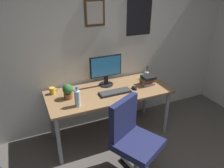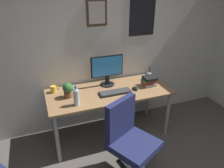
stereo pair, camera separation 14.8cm
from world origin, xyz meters
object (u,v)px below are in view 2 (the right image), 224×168
(potted_plant, at_px, (68,90))
(pen_cup, at_px, (149,76))
(coffee_mug_near, at_px, (54,89))
(computer_mouse, at_px, (135,88))
(office_chair, at_px, (129,137))
(monitor, at_px, (107,69))
(water_bottle, at_px, (76,97))
(keyboard, at_px, (115,92))
(book_stack_left, at_px, (149,81))

(potted_plant, height_order, pen_cup, pen_cup)
(coffee_mug_near, bearing_deg, computer_mouse, -16.15)
(potted_plant, bearing_deg, computer_mouse, -6.75)
(coffee_mug_near, xyz_separation_m, potted_plant, (0.16, -0.20, 0.06))
(computer_mouse, distance_m, potted_plant, 0.91)
(office_chair, bearing_deg, coffee_mug_near, 124.14)
(computer_mouse, bearing_deg, pen_cup, 35.95)
(monitor, relative_size, water_bottle, 1.82)
(office_chair, relative_size, keyboard, 2.21)
(computer_mouse, bearing_deg, office_chair, -120.38)
(keyboard, bearing_deg, water_bottle, -167.56)
(office_chair, relative_size, potted_plant, 4.87)
(computer_mouse, distance_m, book_stack_left, 0.25)
(monitor, xyz_separation_m, coffee_mug_near, (-0.75, 0.03, -0.19))
(office_chair, xyz_separation_m, computer_mouse, (0.39, 0.67, 0.21))
(computer_mouse, xyz_separation_m, book_stack_left, (0.24, 0.06, 0.05))
(keyboard, distance_m, book_stack_left, 0.55)
(book_stack_left, bearing_deg, water_bottle, -170.64)
(monitor, xyz_separation_m, keyboard, (0.01, -0.28, -0.23))
(water_bottle, bearing_deg, office_chair, -51.14)
(water_bottle, height_order, book_stack_left, water_bottle)
(monitor, relative_size, book_stack_left, 2.31)
(keyboard, xyz_separation_m, coffee_mug_near, (-0.76, 0.31, 0.03))
(book_stack_left, bearing_deg, computer_mouse, -167.11)
(keyboard, distance_m, water_bottle, 0.56)
(water_bottle, height_order, potted_plant, water_bottle)
(pen_cup, bearing_deg, office_chair, -128.72)
(keyboard, relative_size, water_bottle, 1.70)
(computer_mouse, height_order, potted_plant, potted_plant)
(potted_plant, bearing_deg, keyboard, -10.46)
(keyboard, distance_m, computer_mouse, 0.30)
(keyboard, xyz_separation_m, book_stack_left, (0.54, 0.06, 0.05))
(potted_plant, bearing_deg, pen_cup, 6.65)
(office_chair, bearing_deg, water_bottle, 128.86)
(office_chair, bearing_deg, pen_cup, 51.28)
(keyboard, relative_size, computer_mouse, 3.91)
(keyboard, bearing_deg, monitor, 92.60)
(potted_plant, relative_size, book_stack_left, 0.98)
(office_chair, xyz_separation_m, water_bottle, (-0.44, 0.55, 0.30))
(monitor, distance_m, water_bottle, 0.67)
(keyboard, relative_size, pen_cup, 2.15)
(office_chair, distance_m, coffee_mug_near, 1.21)
(coffee_mug_near, xyz_separation_m, pen_cup, (1.41, -0.06, 0.01))
(water_bottle, bearing_deg, keyboard, 12.44)
(monitor, bearing_deg, book_stack_left, -21.95)
(potted_plant, bearing_deg, coffee_mug_near, 128.85)
(pen_cup, distance_m, book_stack_left, 0.22)
(monitor, relative_size, keyboard, 1.07)
(office_chair, distance_m, potted_plant, 0.97)
(pen_cup, bearing_deg, potted_plant, -173.35)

